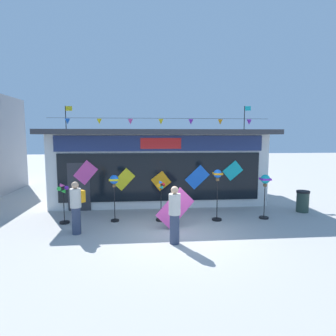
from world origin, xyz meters
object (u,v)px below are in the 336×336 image
wind_spinner_center_left (161,202)px  person_near_camera (76,206)px  wind_spinner_far_left (63,200)px  person_mid_plaza (175,215)px  trash_bin (303,201)px  wind_spinner_left (114,185)px  display_kite_on_ground (175,208)px  kite_shop_building (158,164)px  wind_spinner_right (265,185)px  wind_spinner_center_right (217,183)px

wind_spinner_center_left → person_near_camera: (-2.75, -1.13, 0.17)m
wind_spinner_far_left → person_mid_plaza: (3.69, -2.20, 0.01)m
trash_bin → wind_spinner_left: bearing=-175.3°
display_kite_on_ground → wind_spinner_far_left: bearing=168.1°
trash_bin → display_kite_on_ground: display_kite_on_ground is taller
wind_spinner_far_left → display_kite_on_ground: wind_spinner_far_left is taller
kite_shop_building → wind_spinner_center_left: size_ratio=6.57×
wind_spinner_right → wind_spinner_center_right: bearing=-177.8°
person_near_camera → wind_spinner_center_left: bearing=67.7°
trash_bin → display_kite_on_ground: 5.64m
kite_shop_building → wind_spinner_far_left: size_ratio=6.77×
person_mid_plaza → display_kite_on_ground: 1.40m
wind_spinner_far_left → person_near_camera: bearing=-57.8°
wind_spinner_center_right → wind_spinner_far_left: bearing=178.9°
wind_spinner_far_left → wind_spinner_center_left: (3.45, 0.02, -0.13)m
display_kite_on_ground → wind_spinner_right: bearing=12.8°
person_near_camera → person_mid_plaza: size_ratio=1.00×
wind_spinner_center_right → wind_spinner_center_left: bearing=176.5°
wind_spinner_center_left → person_mid_plaza: size_ratio=0.89×
wind_spinner_center_left → person_near_camera: size_ratio=0.89×
display_kite_on_ground → person_near_camera: bearing=-174.7°
wind_spinner_center_left → wind_spinner_right: (3.88, -0.05, 0.57)m
wind_spinner_far_left → trash_bin: (9.29, 0.72, -0.40)m
wind_spinner_far_left → trash_bin: bearing=4.4°
wind_spinner_center_left → person_near_camera: 2.98m
wind_spinner_center_left → person_mid_plaza: 2.24m
wind_spinner_far_left → wind_spinner_center_right: (5.50, -0.10, 0.56)m
wind_spinner_left → person_near_camera: wind_spinner_left is taller
wind_spinner_far_left → person_near_camera: 1.32m
wind_spinner_right → trash_bin: bearing=20.9°
wind_spinner_right → person_near_camera: (-6.63, -1.08, -0.40)m
kite_shop_building → trash_bin: kite_shop_building is taller
wind_spinner_center_right → kite_shop_building: bearing=114.6°
wind_spinner_left → display_kite_on_ground: 2.39m
person_near_camera → trash_bin: person_near_camera is taller
wind_spinner_center_left → wind_spinner_right: 3.92m
wind_spinner_left → person_mid_plaza: (1.92, -2.30, -0.50)m
wind_spinner_far_left → wind_spinner_right: (7.33, -0.03, 0.44)m
person_near_camera → wind_spinner_center_right: bearing=57.2°
wind_spinner_far_left → person_mid_plaza: 4.30m
wind_spinner_right → display_kite_on_ground: bearing=-167.2°
wind_spinner_center_left → display_kite_on_ground: bearing=-63.3°
wind_spinner_center_right → wind_spinner_right: bearing=2.2°
wind_spinner_center_right → person_mid_plaza: 2.82m
trash_bin → display_kite_on_ground: bearing=-164.2°
wind_spinner_center_left → wind_spinner_left: bearing=177.4°
wind_spinner_far_left → trash_bin: wind_spinner_far_left is taller
wind_spinner_far_left → wind_spinner_center_right: size_ratio=0.77×
wind_spinner_center_left → wind_spinner_center_right: wind_spinner_center_right is taller
kite_shop_building → trash_bin: 6.80m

